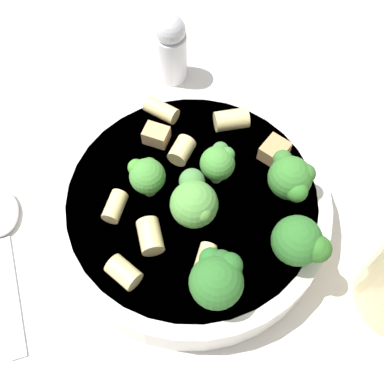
# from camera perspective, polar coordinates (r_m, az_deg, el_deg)

# --- Properties ---
(ground_plane) EXTENTS (2.00, 2.00, 0.00)m
(ground_plane) POSITION_cam_1_polar(r_m,az_deg,el_deg) (0.43, 0.00, -3.21)
(ground_plane) COLOR beige
(pasta_bowl) EXTENTS (0.23, 0.23, 0.04)m
(pasta_bowl) POSITION_cam_1_polar(r_m,az_deg,el_deg) (0.41, 0.00, -1.81)
(pasta_bowl) COLOR silver
(pasta_bowl) RESTS_ON ground_plane
(broccoli_floret_0) EXTENTS (0.04, 0.04, 0.04)m
(broccoli_floret_0) POSITION_cam_1_polar(r_m,az_deg,el_deg) (0.36, 0.67, -1.20)
(broccoli_floret_0) COLOR #84AD60
(broccoli_floret_0) RESTS_ON pasta_bowl
(broccoli_floret_1) EXTENTS (0.03, 0.03, 0.04)m
(broccoli_floret_1) POSITION_cam_1_polar(r_m,az_deg,el_deg) (0.38, -5.38, 1.98)
(broccoli_floret_1) COLOR #84AD60
(broccoli_floret_1) RESTS_ON pasta_bowl
(broccoli_floret_2) EXTENTS (0.04, 0.04, 0.04)m
(broccoli_floret_2) POSITION_cam_1_polar(r_m,az_deg,el_deg) (0.36, 12.77, -5.84)
(broccoli_floret_2) COLOR #84AD60
(broccoli_floret_2) RESTS_ON pasta_bowl
(broccoli_floret_3) EXTENTS (0.04, 0.04, 0.05)m
(broccoli_floret_3) POSITION_cam_1_polar(r_m,az_deg,el_deg) (0.34, 3.02, -10.13)
(broccoli_floret_3) COLOR #84AD60
(broccoli_floret_3) RESTS_ON pasta_bowl
(broccoli_floret_4) EXTENTS (0.04, 0.04, 0.04)m
(broccoli_floret_4) POSITION_cam_1_polar(r_m,az_deg,el_deg) (0.39, 11.64, 1.78)
(broccoli_floret_4) COLOR #93B766
(broccoli_floret_4) RESTS_ON pasta_bowl
(broccoli_floret_5) EXTENTS (0.03, 0.03, 0.04)m
(broccoli_floret_5) POSITION_cam_1_polar(r_m,az_deg,el_deg) (0.38, 3.14, 3.55)
(broccoli_floret_5) COLOR #84AD60
(broccoli_floret_5) RESTS_ON pasta_bowl
(rigatoni_0) EXTENTS (0.02, 0.02, 0.01)m
(rigatoni_0) POSITION_cam_1_polar(r_m,az_deg,el_deg) (0.37, 1.61, -7.77)
(rigatoni_0) COLOR #E0C67F
(rigatoni_0) RESTS_ON pasta_bowl
(rigatoni_1) EXTENTS (0.02, 0.03, 0.02)m
(rigatoni_1) POSITION_cam_1_polar(r_m,az_deg,el_deg) (0.37, -4.97, -5.24)
(rigatoni_1) COLOR #E0C67F
(rigatoni_1) RESTS_ON pasta_bowl
(rigatoni_2) EXTENTS (0.02, 0.03, 0.01)m
(rigatoni_2) POSITION_cam_1_polar(r_m,az_deg,el_deg) (0.39, -9.12, -1.70)
(rigatoni_2) COLOR #E0C67F
(rigatoni_2) RESTS_ON pasta_bowl
(rigatoni_3) EXTENTS (0.03, 0.02, 0.02)m
(rigatoni_3) POSITION_cam_1_polar(r_m,az_deg,el_deg) (0.43, 4.70, 8.53)
(rigatoni_3) COLOR #E0C67F
(rigatoni_3) RESTS_ON pasta_bowl
(rigatoni_4) EXTENTS (0.03, 0.03, 0.01)m
(rigatoni_4) POSITION_cam_1_polar(r_m,az_deg,el_deg) (0.43, -3.65, 9.65)
(rigatoni_4) COLOR #E0C67F
(rigatoni_4) RESTS_ON pasta_bowl
(rigatoni_5) EXTENTS (0.03, 0.03, 0.02)m
(rigatoni_5) POSITION_cam_1_polar(r_m,az_deg,el_deg) (0.36, -8.10, -9.41)
(rigatoni_5) COLOR #E0C67F
(rigatoni_5) RESTS_ON pasta_bowl
(rigatoni_6) EXTENTS (0.03, 0.03, 0.02)m
(rigatoni_6) POSITION_cam_1_polar(r_m,az_deg,el_deg) (0.41, -1.23, 4.95)
(rigatoni_6) COLOR #E0C67F
(rigatoni_6) RESTS_ON pasta_bowl
(chicken_chunk_0) EXTENTS (0.03, 0.03, 0.02)m
(chicken_chunk_0) POSITION_cam_1_polar(r_m,az_deg,el_deg) (0.41, 9.73, 4.81)
(chicken_chunk_0) COLOR tan
(chicken_chunk_0) RESTS_ON pasta_bowl
(chicken_chunk_1) EXTENTS (0.03, 0.02, 0.01)m
(chicken_chunk_1) POSITION_cam_1_polar(r_m,az_deg,el_deg) (0.42, -4.26, 6.73)
(chicken_chunk_1) COLOR tan
(chicken_chunk_1) RESTS_ON pasta_bowl
(pepper_shaker) EXTENTS (0.03, 0.03, 0.08)m
(pepper_shaker) POSITION_cam_1_polar(r_m,az_deg,el_deg) (0.50, -2.49, 16.64)
(pepper_shaker) COLOR silver
(pepper_shaker) RESTS_ON ground_plane
(spoon) EXTENTS (0.06, 0.16, 0.01)m
(spoon) POSITION_cam_1_polar(r_m,az_deg,el_deg) (0.45, -21.69, -4.49)
(spoon) COLOR silver
(spoon) RESTS_ON ground_plane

